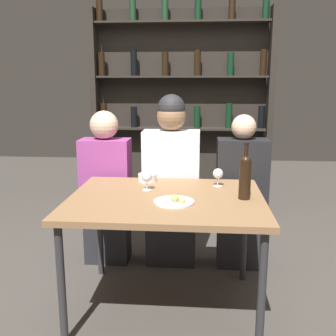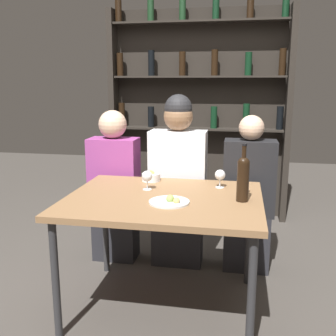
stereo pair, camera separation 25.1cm
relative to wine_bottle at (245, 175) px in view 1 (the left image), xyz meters
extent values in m
plane|color=#47423D|center=(-0.47, 0.00, -0.90)|extent=(10.00, 10.00, 0.00)
cube|color=olive|center=(-0.47, 0.00, -0.17)|extent=(1.19, 0.95, 0.04)
cylinder|color=#2D2D30|center=(-1.01, -0.42, -0.54)|extent=(0.04, 0.04, 0.71)
cylinder|color=#2D2D30|center=(0.06, -0.42, -0.54)|extent=(0.04, 0.04, 0.71)
cylinder|color=#2D2D30|center=(-1.01, 0.41, -0.54)|extent=(0.04, 0.04, 0.71)
cylinder|color=#2D2D30|center=(0.06, 0.41, -0.54)|extent=(0.04, 0.04, 0.71)
cube|color=#28231E|center=(-0.47, 1.96, 0.19)|extent=(1.83, 0.02, 2.17)
cube|color=#28231E|center=(-1.39, 1.85, 0.19)|extent=(0.06, 0.18, 2.17)
cube|color=#28231E|center=(0.44, 1.85, 0.19)|extent=(0.06, 0.18, 2.17)
cube|color=#28231E|center=(-0.47, 1.85, 0.05)|extent=(1.75, 0.18, 0.02)
cylinder|color=black|center=(-1.30, 1.86, 0.19)|extent=(0.07, 0.07, 0.25)
cylinder|color=black|center=(-0.97, 1.85, 0.17)|extent=(0.07, 0.07, 0.22)
cylinder|color=black|center=(-0.64, 1.85, 0.18)|extent=(0.07, 0.07, 0.23)
cylinder|color=black|center=(-0.30, 1.85, 0.18)|extent=(0.07, 0.07, 0.23)
cylinder|color=black|center=(0.03, 1.85, 0.19)|extent=(0.07, 0.07, 0.26)
cylinder|color=black|center=(0.36, 1.86, 0.18)|extent=(0.07, 0.07, 0.23)
cube|color=#28231E|center=(-0.47, 1.85, 0.59)|extent=(1.75, 0.18, 0.02)
cylinder|color=black|center=(-1.31, 1.86, 0.72)|extent=(0.07, 0.07, 0.24)
cylinder|color=black|center=(-0.97, 1.86, 0.73)|extent=(0.07, 0.07, 0.26)
cylinder|color=black|center=(-0.64, 1.85, 0.72)|extent=(0.07, 0.07, 0.24)
cylinder|color=black|center=(-0.31, 1.84, 0.73)|extent=(0.07, 0.07, 0.26)
cylinder|color=black|center=(0.03, 1.85, 0.71)|extent=(0.07, 0.07, 0.23)
cylinder|color=black|center=(0.35, 1.85, 0.73)|extent=(0.07, 0.07, 0.26)
cube|color=#28231E|center=(-0.47, 1.85, 1.13)|extent=(1.75, 0.18, 0.02)
cylinder|color=black|center=(-1.31, 1.86, 1.25)|extent=(0.07, 0.07, 0.22)
cylinder|color=#19381E|center=(-0.97, 1.86, 1.25)|extent=(0.07, 0.07, 0.23)
cylinder|color=#19381E|center=(-0.64, 1.85, 1.25)|extent=(0.07, 0.07, 0.24)
cylinder|color=black|center=(-0.31, 1.86, 1.25)|extent=(0.07, 0.07, 0.22)
cylinder|color=black|center=(0.02, 1.85, 1.24)|extent=(0.07, 0.07, 0.22)
cylinder|color=black|center=(0.36, 1.86, 1.26)|extent=(0.07, 0.07, 0.24)
cylinder|color=black|center=(0.00, 0.00, -0.03)|extent=(0.07, 0.07, 0.23)
sphere|color=black|center=(0.00, 0.00, 0.08)|extent=(0.07, 0.07, 0.07)
cylinder|color=black|center=(0.00, 0.00, 0.13)|extent=(0.03, 0.03, 0.10)
cylinder|color=black|center=(0.00, 0.00, 0.19)|extent=(0.03, 0.03, 0.01)
cylinder|color=silver|center=(-0.61, 0.14, -0.15)|extent=(0.06, 0.06, 0.00)
cylinder|color=silver|center=(-0.61, 0.14, -0.11)|extent=(0.01, 0.01, 0.07)
sphere|color=silver|center=(-0.61, 0.14, -0.06)|extent=(0.07, 0.07, 0.07)
cylinder|color=silver|center=(-0.15, 0.27, -0.15)|extent=(0.06, 0.06, 0.00)
cylinder|color=silver|center=(-0.15, 0.27, -0.11)|extent=(0.01, 0.01, 0.07)
sphere|color=silver|center=(-0.15, 0.27, -0.06)|extent=(0.07, 0.07, 0.07)
cylinder|color=silver|center=(-0.42, -0.12, -0.14)|extent=(0.24, 0.24, 0.01)
sphere|color=#99B256|center=(-0.41, -0.12, -0.12)|extent=(0.05, 0.05, 0.05)
sphere|color=#E5BC66|center=(-0.37, -0.14, -0.13)|extent=(0.04, 0.04, 0.04)
sphere|color=#B74C3D|center=(-0.41, -0.11, -0.13)|extent=(0.03, 0.03, 0.03)
cylinder|color=white|center=(-0.64, 0.37, -0.12)|extent=(0.13, 0.13, 0.05)
sphere|color=gold|center=(-0.64, 0.37, -0.10)|extent=(0.06, 0.06, 0.06)
cube|color=#26262B|center=(-1.00, 0.65, -0.67)|extent=(0.35, 0.22, 0.45)
cube|color=#9E3F8C|center=(-1.00, 0.65, -0.17)|extent=(0.38, 0.22, 0.55)
sphere|color=beige|center=(-1.00, 0.65, 0.22)|extent=(0.22, 0.22, 0.22)
cube|color=#26262B|center=(-0.49, 0.65, -0.67)|extent=(0.39, 0.22, 0.45)
cube|color=white|center=(-0.49, 0.65, -0.13)|extent=(0.43, 0.22, 0.62)
sphere|color=#8C6647|center=(-0.49, 0.65, 0.29)|extent=(0.22, 0.22, 0.22)
sphere|color=#262628|center=(-0.49, 0.65, 0.35)|extent=(0.21, 0.21, 0.21)
cube|color=#26262B|center=(0.05, 0.65, -0.67)|extent=(0.34, 0.22, 0.45)
cube|color=black|center=(0.05, 0.65, -0.16)|extent=(0.38, 0.22, 0.56)
sphere|color=beige|center=(0.05, 0.65, 0.21)|extent=(0.18, 0.18, 0.18)
camera|label=1|loc=(-0.27, -2.30, 0.54)|focal=42.00mm
camera|label=2|loc=(-0.03, -2.27, 0.54)|focal=42.00mm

